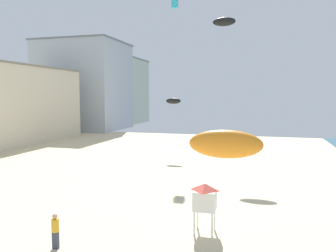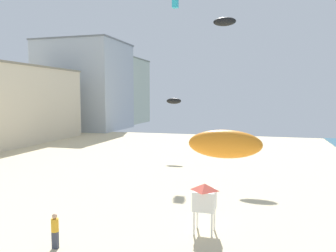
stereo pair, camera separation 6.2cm
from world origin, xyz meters
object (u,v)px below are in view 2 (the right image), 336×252
(kite_black_parafoil, at_px, (174,101))
(kite_black_parafoil_2, at_px, (225,22))
(kite_cyan_box, at_px, (175,3))
(kite_flyer, at_px, (55,229))
(kite_orange_parafoil, at_px, (225,144))
(lifeguard_stand, at_px, (205,197))

(kite_black_parafoil, bearing_deg, kite_black_parafoil_2, -10.84)
(kite_black_parafoil, height_order, kite_cyan_box, kite_cyan_box)
(kite_flyer, height_order, kite_black_parafoil_2, kite_black_parafoil_2)
(kite_black_parafoil, bearing_deg, kite_cyan_box, 90.83)
(kite_orange_parafoil, height_order, kite_cyan_box, kite_cyan_box)
(kite_orange_parafoil, bearing_deg, kite_flyer, 179.91)
(lifeguard_stand, bearing_deg, kite_black_parafoil, 119.25)
(kite_black_parafoil_2, bearing_deg, kite_orange_parafoil, -83.25)
(kite_flyer, height_order, kite_orange_parafoil, kite_orange_parafoil)
(kite_flyer, distance_m, kite_orange_parafoil, 8.73)
(kite_black_parafoil, relative_size, kite_cyan_box, 1.74)
(kite_orange_parafoil, distance_m, kite_black_parafoil_2, 26.09)
(lifeguard_stand, xyz_separation_m, kite_black_parafoil, (-7.37, 21.43, 4.58))
(kite_black_parafoil, xyz_separation_m, kite_cyan_box, (-0.01, 0.60, 11.33))
(kite_cyan_box, distance_m, kite_black_parafoil_2, 6.78)
(kite_cyan_box, bearing_deg, kite_orange_parafoil, -71.19)
(lifeguard_stand, relative_size, kite_orange_parafoil, 0.90)
(kite_flyer, distance_m, kite_cyan_box, 30.77)
(kite_flyer, bearing_deg, kite_cyan_box, -89.47)
(lifeguard_stand, distance_m, kite_black_parafoil_2, 24.20)
(kite_cyan_box, bearing_deg, lifeguard_stand, -71.48)
(kite_black_parafoil, distance_m, kite_cyan_box, 11.34)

